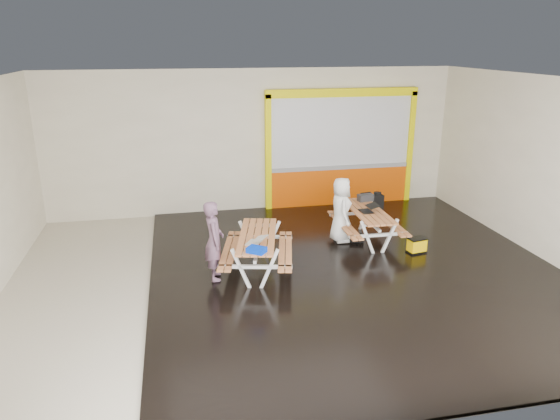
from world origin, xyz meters
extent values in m
cube|color=beige|center=(0.00, 0.00, -0.01)|extent=(10.00, 8.00, 0.01)
cube|color=white|center=(0.00, 0.00, 3.50)|extent=(10.00, 8.00, 0.01)
cube|color=beige|center=(0.00, 4.00, 1.75)|extent=(10.00, 0.01, 3.50)
cube|color=beige|center=(0.00, -4.00, 1.75)|extent=(10.00, 0.01, 3.50)
cube|color=beige|center=(5.00, 0.00, 1.75)|extent=(0.01, 8.00, 3.50)
cube|color=black|center=(1.25, 0.00, 0.03)|extent=(7.50, 7.98, 0.05)
cube|color=#D94C03|center=(2.20, 3.93, 0.50)|extent=(3.60, 0.12, 1.00)
cube|color=gray|center=(2.20, 3.93, 1.03)|extent=(3.60, 0.14, 0.10)
cube|color=silver|center=(2.20, 3.94, 1.94)|extent=(3.60, 0.08, 1.72)
cube|color=#F6E900|center=(0.33, 3.92, 1.45)|extent=(0.14, 0.16, 2.90)
cube|color=#F6E900|center=(4.07, 3.92, 1.45)|extent=(0.14, 0.16, 2.90)
cube|color=#F6E900|center=(2.20, 3.92, 2.90)|extent=(3.88, 0.16, 0.20)
cube|color=#BF7442|center=(-0.80, 0.37, 0.73)|extent=(0.52, 1.84, 0.04)
cube|color=#BF7442|center=(-0.67, 0.34, 0.73)|extent=(0.52, 1.84, 0.04)
cube|color=#BF7442|center=(-0.54, 0.31, 0.73)|extent=(0.52, 1.84, 0.04)
cube|color=#BF7442|center=(-0.42, 0.28, 0.73)|extent=(0.52, 1.84, 0.04)
cube|color=#BF7442|center=(-0.29, 0.25, 0.73)|extent=(0.52, 1.84, 0.04)
cube|color=white|center=(-0.94, -0.33, 0.40)|extent=(0.35, 0.13, 0.74)
cube|color=white|center=(-0.47, -0.43, 0.40)|extent=(0.35, 0.13, 0.74)
cube|color=white|center=(-0.70, -0.38, 0.44)|extent=(1.25, 0.34, 0.06)
cube|color=white|center=(-0.70, -0.38, 0.68)|extent=(0.62, 0.19, 0.06)
cube|color=white|center=(-0.62, 1.05, 0.40)|extent=(0.35, 0.13, 0.74)
cube|color=white|center=(-0.15, 0.94, 0.40)|extent=(0.35, 0.13, 0.74)
cube|color=white|center=(-0.39, 1.00, 0.44)|extent=(1.25, 0.34, 0.06)
cube|color=white|center=(-0.39, 1.00, 0.68)|extent=(0.62, 0.19, 0.06)
cube|color=white|center=(-0.54, 0.31, 0.54)|extent=(0.39, 1.50, 0.06)
cube|color=#BF7442|center=(-1.10, 0.44, 0.45)|extent=(0.52, 1.84, 0.04)
cube|color=#BF7442|center=(-0.98, 0.41, 0.45)|extent=(0.52, 1.84, 0.04)
cube|color=#BF7442|center=(-0.11, 0.21, 0.45)|extent=(0.52, 1.84, 0.04)
cube|color=#BF7442|center=(0.01, 0.18, 0.45)|extent=(0.52, 1.84, 0.04)
cube|color=#BF7442|center=(1.71, 1.33, 0.71)|extent=(0.15, 1.81, 0.04)
cube|color=#BF7442|center=(1.84, 1.32, 0.71)|extent=(0.15, 1.81, 0.04)
cube|color=#BF7442|center=(1.97, 1.32, 0.71)|extent=(0.15, 1.81, 0.04)
cube|color=#BF7442|center=(2.09, 1.32, 0.71)|extent=(0.15, 1.81, 0.04)
cube|color=#BF7442|center=(2.22, 1.32, 0.71)|extent=(0.15, 1.81, 0.04)
cube|color=white|center=(1.72, 0.64, 0.39)|extent=(0.34, 0.06, 0.72)
cube|color=white|center=(2.19, 0.63, 0.39)|extent=(0.34, 0.06, 0.72)
cube|color=white|center=(1.95, 0.63, 0.43)|extent=(1.24, 0.08, 0.05)
cube|color=white|center=(1.95, 0.63, 0.66)|extent=(0.61, 0.07, 0.05)
cube|color=white|center=(1.74, 2.01, 0.39)|extent=(0.34, 0.06, 0.72)
cube|color=white|center=(2.21, 2.00, 0.39)|extent=(0.34, 0.06, 0.72)
cube|color=white|center=(1.98, 2.01, 0.43)|extent=(1.24, 0.08, 0.05)
cube|color=white|center=(1.98, 2.01, 0.66)|extent=(0.61, 0.07, 0.05)
cube|color=white|center=(1.97, 1.32, 0.53)|extent=(0.08, 1.48, 0.05)
cube|color=#BF7442|center=(1.41, 1.33, 0.44)|extent=(0.14, 1.81, 0.04)
cube|color=#BF7442|center=(1.53, 1.33, 0.44)|extent=(0.14, 1.81, 0.04)
cube|color=#BF7442|center=(2.40, 1.31, 0.44)|extent=(0.14, 1.81, 0.04)
cube|color=#BF7442|center=(2.52, 1.31, 0.44)|extent=(0.14, 1.81, 0.04)
imported|color=#69495E|center=(-1.35, 0.11, 0.78)|extent=(0.35, 0.53, 1.44)
imported|color=white|center=(1.39, 1.37, 0.76)|extent=(0.48, 0.69, 1.37)
cube|color=silver|center=(-0.67, -0.06, 0.75)|extent=(0.34, 0.37, 0.02)
cube|color=silver|center=(-0.56, -0.13, 0.86)|extent=(0.33, 0.36, 0.06)
cube|color=silver|center=(-0.57, -0.13, 0.86)|extent=(0.28, 0.31, 0.05)
cube|color=black|center=(1.90, 1.23, 0.74)|extent=(0.24, 0.33, 0.02)
cube|color=black|center=(2.04, 1.24, 0.85)|extent=(0.22, 0.33, 0.06)
cube|color=silver|center=(2.03, 1.24, 0.85)|extent=(0.19, 0.29, 0.05)
cube|color=#002BC2|center=(-0.69, -0.48, 0.79)|extent=(0.37, 0.35, 0.09)
cube|color=black|center=(2.15, 1.96, 0.80)|extent=(0.36, 0.22, 0.15)
cylinder|color=black|center=(2.15, 1.96, 0.91)|extent=(0.26, 0.06, 0.02)
cube|color=black|center=(2.47, 2.03, 0.63)|extent=(0.28, 0.20, 0.37)
cylinder|color=black|center=(2.47, 2.03, 0.84)|extent=(0.19, 0.19, 0.09)
cube|color=black|center=(1.74, 1.34, 0.11)|extent=(0.39, 0.34, 0.12)
cube|color=black|center=(2.72, 0.49, 0.07)|extent=(0.40, 0.30, 0.04)
cube|color=#EEB600|center=(2.72, 0.49, 0.20)|extent=(0.38, 0.28, 0.27)
cube|color=black|center=(2.72, 0.49, 0.35)|extent=(0.40, 0.30, 0.03)
camera|label=1|loc=(-1.91, -8.31, 4.11)|focal=32.93mm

